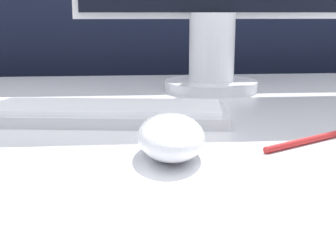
% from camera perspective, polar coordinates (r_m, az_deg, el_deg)
% --- Properties ---
extents(partition_panel, '(5.00, 0.03, 1.37)m').
position_cam_1_polar(partition_panel, '(1.31, -3.21, 3.75)').
color(partition_panel, black).
rests_on(partition_panel, ground_plane).
extents(computer_mouse_near, '(0.08, 0.13, 0.04)m').
position_cam_1_polar(computer_mouse_near, '(0.50, 0.37, -1.28)').
color(computer_mouse_near, white).
rests_on(computer_mouse_near, desk).
extents(keyboard, '(0.38, 0.16, 0.02)m').
position_cam_1_polar(keyboard, '(0.68, -8.49, 1.59)').
color(keyboard, silver).
rests_on(keyboard, desk).
extents(pen, '(0.13, 0.08, 0.01)m').
position_cam_1_polar(pen, '(0.58, 16.58, -1.71)').
color(pen, red).
rests_on(pen, desk).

